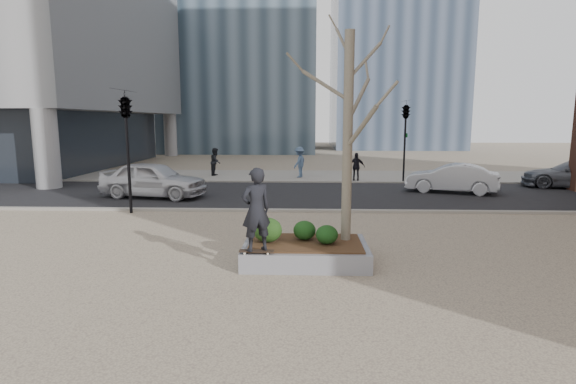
{
  "coord_description": "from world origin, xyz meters",
  "views": [
    {
      "loc": [
        0.98,
        -10.59,
        3.42
      ],
      "look_at": [
        0.5,
        2.0,
        1.4
      ],
      "focal_mm": 28.0,
      "sensor_mm": 36.0,
      "label": 1
    }
  ],
  "objects_px": {
    "planter": "(305,253)",
    "police_car": "(153,179)",
    "skateboarder": "(256,210)",
    "skateboard": "(257,252)"
  },
  "relations": [
    {
      "from": "skateboard",
      "to": "planter",
      "type": "bearing_deg",
      "value": 38.97
    },
    {
      "from": "planter",
      "to": "skateboard",
      "type": "xyz_separation_m",
      "value": [
        -1.1,
        -0.88,
        0.26
      ]
    },
    {
      "from": "skateboard",
      "to": "police_car",
      "type": "bearing_deg",
      "value": 120.27
    },
    {
      "from": "skateboard",
      "to": "skateboarder",
      "type": "relative_size",
      "value": 0.42
    },
    {
      "from": "skateboarder",
      "to": "skateboard",
      "type": "bearing_deg",
      "value": 152.19
    },
    {
      "from": "planter",
      "to": "skateboarder",
      "type": "height_order",
      "value": "skateboarder"
    },
    {
      "from": "planter",
      "to": "police_car",
      "type": "xyz_separation_m",
      "value": [
        -6.77,
        8.95,
        0.59
      ]
    },
    {
      "from": "skateboarder",
      "to": "police_car",
      "type": "xyz_separation_m",
      "value": [
        -5.67,
        9.83,
        -0.64
      ]
    },
    {
      "from": "planter",
      "to": "police_car",
      "type": "relative_size",
      "value": 0.64
    },
    {
      "from": "skateboarder",
      "to": "police_car",
      "type": "height_order",
      "value": "skateboarder"
    }
  ]
}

